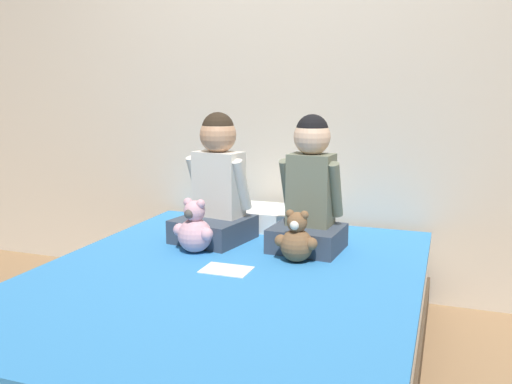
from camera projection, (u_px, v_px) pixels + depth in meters
ground_plane at (225, 367)px, 2.39m from camera, size 14.00×14.00×0.00m
wall_behind_bed at (295, 81)px, 3.16m from camera, size 8.00×0.06×2.50m
bed at (225, 321)px, 2.35m from camera, size 1.64×2.00×0.44m
child_on_left at (217, 186)px, 2.79m from camera, size 0.40×0.41×0.66m
child_on_right at (310, 191)px, 2.62m from camera, size 0.35×0.33×0.66m
teddy_bear_held_by_left_child at (195, 230)px, 2.59m from camera, size 0.22×0.17×0.26m
teddy_bear_held_by_right_child at (297, 240)px, 2.45m from camera, size 0.20×0.15×0.24m
pillow_at_headboard at (280, 219)px, 3.04m from camera, size 0.51×0.33×0.11m
sign_card at (226, 270)px, 2.34m from camera, size 0.21×0.15×0.00m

